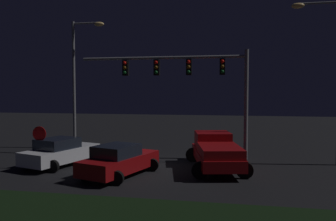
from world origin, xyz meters
TOP-DOWN VIEW (x-y plane):
  - ground_plane at (0.00, 0.00)m, footprint 80.00×80.00m
  - pickup_truck at (3.44, 0.17)m, footprint 3.61×5.69m
  - car_sedan at (-1.02, -2.25)m, footprint 3.30×4.74m
  - car_sedan_far at (-4.91, -0.66)m, footprint 3.28×4.73m
  - traffic_signal_gantry at (1.71, 2.94)m, footprint 10.32×0.56m
  - street_lamp_left at (-6.31, 4.82)m, footprint 2.38×0.44m
  - street_lamp_right at (9.49, 2.26)m, footprint 2.70×0.44m
  - stop_sign at (-5.56, -1.61)m, footprint 0.76×0.08m

SIDE VIEW (x-z plane):
  - ground_plane at x=0.00m, z-range 0.00..0.00m
  - car_sedan at x=-1.02m, z-range -0.02..1.49m
  - car_sedan_far at x=-4.91m, z-range -0.02..1.49m
  - pickup_truck at x=3.44m, z-range 0.10..1.90m
  - stop_sign at x=-5.56m, z-range 0.45..2.68m
  - traffic_signal_gantry at x=1.71m, z-range 1.78..8.28m
  - street_lamp_left at x=-6.31m, z-range 1.07..9.99m
  - street_lamp_right at x=9.49m, z-range 1.10..10.07m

